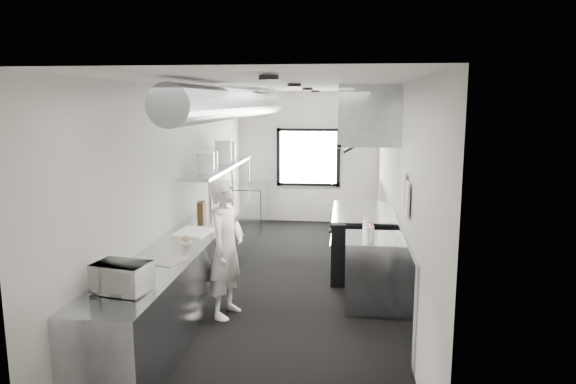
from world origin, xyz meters
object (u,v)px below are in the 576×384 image
(squeeze_bottle_a, at_px, (368,235))
(squeeze_bottle_d, at_px, (365,227))
(pass_shelf, at_px, (220,168))
(line_cook, at_px, (226,249))
(squeeze_bottle_c, at_px, (371,231))
(far_work_table, at_px, (249,207))
(microwave, at_px, (122,277))
(plate_stack_a, at_px, (206,162))
(plate_stack_c, at_px, (223,152))
(cutting_board, at_px, (194,232))
(small_plate, at_px, (186,243))
(exhaust_hood, at_px, (367,115))
(plate_stack_b, at_px, (211,160))
(squeeze_bottle_e, at_px, (366,224))
(bottle_station, at_px, (371,272))
(deli_tub_a, at_px, (117,277))
(plate_stack_d, at_px, (229,151))
(prep_counter, at_px, (199,261))
(range, at_px, (359,241))
(knife_block, at_px, (201,209))
(deli_tub_b, at_px, (140,263))
(squeeze_bottle_b, at_px, (371,233))

(squeeze_bottle_a, distance_m, squeeze_bottle_d, 0.39)
(pass_shelf, bearing_deg, squeeze_bottle_a, -40.55)
(line_cook, bearing_deg, squeeze_bottle_c, -60.65)
(far_work_table, height_order, squeeze_bottle_a, squeeze_bottle_a)
(microwave, relative_size, plate_stack_a, 1.50)
(plate_stack_c, distance_m, squeeze_bottle_c, 3.17)
(far_work_table, distance_m, squeeze_bottle_d, 4.40)
(cutting_board, bearing_deg, small_plate, -83.23)
(line_cook, xyz_separation_m, plate_stack_c, (-0.61, 2.49, 0.92))
(line_cook, distance_m, squeeze_bottle_a, 1.71)
(exhaust_hood, bearing_deg, squeeze_bottle_d, -91.13)
(plate_stack_a, bearing_deg, squeeze_bottle_a, -25.42)
(line_cook, xyz_separation_m, squeeze_bottle_d, (1.67, 0.64, 0.15))
(pass_shelf, height_order, cutting_board, pass_shelf)
(plate_stack_b, bearing_deg, line_cook, -70.37)
(squeeze_bottle_e, bearing_deg, small_plate, -158.68)
(line_cook, relative_size, squeeze_bottle_a, 8.55)
(bottle_station, height_order, far_work_table, same)
(exhaust_hood, relative_size, squeeze_bottle_e, 11.74)
(pass_shelf, xyz_separation_m, deli_tub_a, (-0.13, -3.61, -0.59))
(plate_stack_d, bearing_deg, plate_stack_b, -92.13)
(prep_counter, relative_size, plate_stack_a, 20.14)
(pass_shelf, relative_size, squeeze_bottle_a, 15.25)
(line_cook, height_order, squeeze_bottle_d, line_cook)
(range, height_order, knife_block, knife_block)
(prep_counter, relative_size, squeeze_bottle_c, 35.00)
(far_work_table, bearing_deg, plate_stack_a, -90.80)
(range, relative_size, deli_tub_b, 11.06)
(plate_stack_c, relative_size, plate_stack_d, 1.12)
(exhaust_hood, relative_size, squeeze_bottle_b, 11.42)
(knife_block, bearing_deg, small_plate, -85.81)
(plate_stack_d, bearing_deg, range, -23.25)
(prep_counter, distance_m, small_plate, 0.86)
(deli_tub_a, bearing_deg, pass_shelf, 87.94)
(line_cook, height_order, knife_block, line_cook)
(knife_block, height_order, plate_stack_c, plate_stack_c)
(squeeze_bottle_c, bearing_deg, pass_shelf, 143.99)
(deli_tub_a, distance_m, squeeze_bottle_b, 3.01)
(prep_counter, xyz_separation_m, deli_tub_a, (-0.17, -2.11, 0.50))
(plate_stack_a, height_order, squeeze_bottle_d, plate_stack_a)
(range, xyz_separation_m, squeeze_bottle_c, (0.10, -1.39, 0.52))
(range, xyz_separation_m, plate_stack_c, (-2.25, 0.59, 1.29))
(far_work_table, height_order, deli_tub_a, deli_tub_a)
(range, distance_m, squeeze_bottle_a, 1.73)
(deli_tub_a, xyz_separation_m, knife_block, (0.01, 2.89, 0.06))
(bottle_station, bearing_deg, plate_stack_b, 151.96)
(squeeze_bottle_d, bearing_deg, squeeze_bottle_c, -64.98)
(deli_tub_a, xyz_separation_m, plate_stack_b, (0.09, 3.18, 0.77))
(range, relative_size, plate_stack_a, 5.37)
(range, xyz_separation_m, bottle_station, (0.11, -1.40, -0.02))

